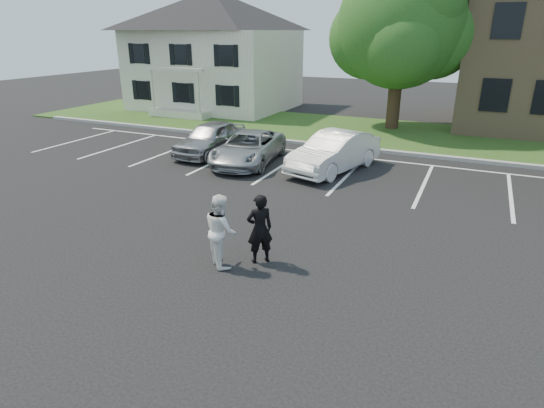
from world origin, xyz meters
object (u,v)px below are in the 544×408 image
object	(u,v)px
tree	(403,27)
car_silver_west	(211,138)
man_black_suit	(260,229)
car_silver_minivan	(248,148)
house	(215,52)
man_white_shirt	(221,230)
car_white_sedan	(334,152)

from	to	relation	value
tree	car_silver_west	bearing A→B (deg)	-125.39
man_black_suit	car_silver_minivan	world-z (taller)	man_black_suit
tree	house	bearing A→B (deg)	169.54
man_white_shirt	car_white_sedan	world-z (taller)	man_white_shirt
house	man_black_suit	world-z (taller)	house
man_black_suit	car_silver_west	xyz separation A→B (m)	(-6.43, 8.24, -0.13)
man_black_suit	car_silver_west	bearing A→B (deg)	-94.38
man_white_shirt	car_white_sedan	bearing A→B (deg)	-48.88
man_white_shirt	car_silver_minivan	size ratio (longest dim) A/B	0.37
house	man_black_suit	xyz separation A→B (m)	(12.98, -19.62, -2.98)
man_black_suit	car_silver_minivan	distance (m)	8.71
house	car_white_sedan	xyz separation A→B (m)	(12.32, -11.62, -3.07)
car_silver_minivan	car_white_sedan	size ratio (longest dim) A/B	1.01
tree	car_silver_west	distance (m)	11.97
tree	man_black_suit	size ratio (longest dim) A/B	5.17
car_silver_minivan	tree	bearing A→B (deg)	59.30
car_silver_west	car_silver_minivan	distance (m)	2.29
man_black_suit	car_white_sedan	bearing A→B (deg)	-127.61
car_silver_minivan	man_black_suit	bearing A→B (deg)	-68.09
man_white_shirt	car_white_sedan	xyz separation A→B (m)	(0.10, 8.47, -0.11)
tree	car_silver_minivan	distance (m)	11.51
house	tree	size ratio (longest dim) A/B	1.17
car_silver_minivan	car_white_sedan	xyz separation A→B (m)	(3.56, 0.39, 0.11)
man_white_shirt	tree	bearing A→B (deg)	-50.56
car_white_sedan	man_black_suit	bearing A→B (deg)	-69.45
car_silver_west	car_white_sedan	size ratio (longest dim) A/B	0.92
car_silver_west	car_white_sedan	world-z (taller)	car_white_sedan
car_white_sedan	man_white_shirt	bearing A→B (deg)	-74.89
man_black_suit	man_white_shirt	xyz separation A→B (m)	(-0.77, -0.47, 0.02)
car_silver_minivan	car_white_sedan	bearing A→B (deg)	-0.85
house	man_black_suit	bearing A→B (deg)	-56.51
man_white_shirt	car_silver_minivan	xyz separation A→B (m)	(-3.46, 8.08, -0.22)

